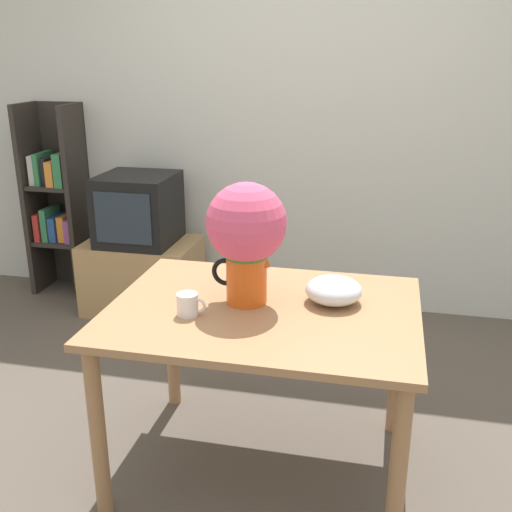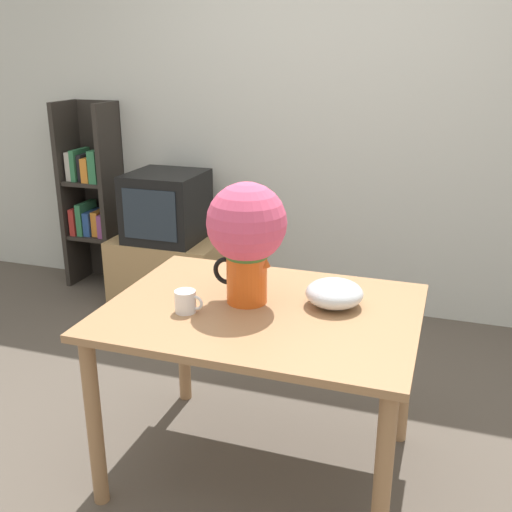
{
  "view_description": "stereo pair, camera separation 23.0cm",
  "coord_description": "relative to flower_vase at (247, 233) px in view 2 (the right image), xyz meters",
  "views": [
    {
      "loc": [
        0.55,
        -2.18,
        1.69
      ],
      "look_at": [
        0.07,
        -0.05,
        0.94
      ],
      "focal_mm": 42.0,
      "sensor_mm": 36.0,
      "label": 1
    },
    {
      "loc": [
        0.77,
        -2.12,
        1.69
      ],
      "look_at": [
        0.07,
        -0.05,
        0.94
      ],
      "focal_mm": 42.0,
      "sensor_mm": 36.0,
      "label": 2
    }
  ],
  "objects": [
    {
      "name": "ground_plane",
      "position": [
        -0.04,
        0.05,
        -1.03
      ],
      "size": [
        12.0,
        12.0,
        0.0
      ],
      "primitive_type": "plane",
      "color": "brown"
    },
    {
      "name": "tv_set",
      "position": [
        -1.06,
        1.41,
        -0.32
      ],
      "size": [
        0.47,
        0.48,
        0.45
      ],
      "color": "black",
      "rests_on": "tv_stand"
    },
    {
      "name": "tv_stand",
      "position": [
        -1.06,
        1.41,
        -0.79
      ],
      "size": [
        0.74,
        0.49,
        0.48
      ],
      "color": "tan",
      "rests_on": "ground_plane"
    },
    {
      "name": "coffee_mug",
      "position": [
        -0.19,
        -0.17,
        -0.24
      ],
      "size": [
        0.11,
        0.08,
        0.09
      ],
      "color": "white",
      "rests_on": "table"
    },
    {
      "name": "flower_vase",
      "position": [
        0.0,
        0.0,
        0.0
      ],
      "size": [
        0.31,
        0.31,
        0.48
      ],
      "color": "#E05619",
      "rests_on": "table"
    },
    {
      "name": "bookshelf",
      "position": [
        -1.77,
        1.63,
        -0.35
      ],
      "size": [
        0.38,
        0.31,
        1.35
      ],
      "color": "#2D2823",
      "rests_on": "ground_plane"
    },
    {
      "name": "table",
      "position": [
        0.08,
        -0.04,
        -0.39
      ],
      "size": [
        1.2,
        0.9,
        0.75
      ],
      "color": "#A3754C",
      "rests_on": "ground_plane"
    },
    {
      "name": "wall_back",
      "position": [
        -0.04,
        1.79,
        0.27
      ],
      "size": [
        8.0,
        0.05,
        2.6
      ],
      "color": "silver",
      "rests_on": "ground_plane"
    },
    {
      "name": "white_bowl",
      "position": [
        0.34,
        0.07,
        -0.23
      ],
      "size": [
        0.22,
        0.22,
        0.1
      ],
      "color": "silver",
      "rests_on": "table"
    }
  ]
}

